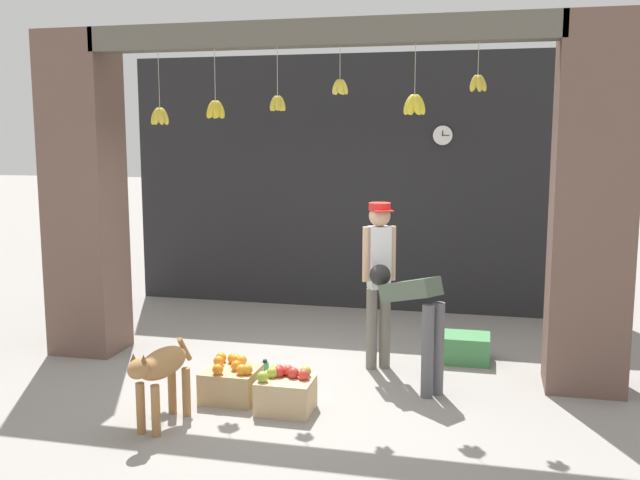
{
  "coord_description": "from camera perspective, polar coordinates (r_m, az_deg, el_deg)",
  "views": [
    {
      "loc": [
        1.64,
        -6.48,
        2.34
      ],
      "look_at": [
        0.0,
        0.43,
        1.29
      ],
      "focal_mm": 40.0,
      "sensor_mm": 36.0,
      "label": 1
    }
  ],
  "objects": [
    {
      "name": "storefront_awning",
      "position": [
        6.86,
        -0.73,
        15.75
      ],
      "size": [
        4.5,
        0.26,
        0.97
      ],
      "color": "#5B564C"
    },
    {
      "name": "dog",
      "position": [
        5.94,
        -12.62,
        -10.11
      ],
      "size": [
        0.31,
        0.85,
        0.69
      ],
      "rotation": [
        0.0,
        0.0,
        -1.71
      ],
      "color": "#9E7042",
      "rests_on": "ground_plane"
    },
    {
      "name": "shop_back_wall",
      "position": [
        9.55,
        3.44,
        4.53
      ],
      "size": [
        6.4,
        0.12,
        3.39
      ],
      "primitive_type": "cube",
      "color": "#232326",
      "rests_on": "ground_plane"
    },
    {
      "name": "water_bottle",
      "position": [
        6.82,
        -4.41,
        -10.61
      ],
      "size": [
        0.07,
        0.07,
        0.25
      ],
      "color": "#38934C",
      "rests_on": "ground_plane"
    },
    {
      "name": "fruit_crate_apples",
      "position": [
        6.21,
        -2.79,
        -12.06
      ],
      "size": [
        0.47,
        0.38,
        0.37
      ],
      "color": "tan",
      "rests_on": "ground_plane"
    },
    {
      "name": "shop_pillar_left",
      "position": [
        8.0,
        -18.32,
        3.37
      ],
      "size": [
        0.7,
        0.6,
        3.39
      ],
      "primitive_type": "cube",
      "color": "brown",
      "rests_on": "ground_plane"
    },
    {
      "name": "wall_clock",
      "position": [
        9.33,
        9.79,
        8.25
      ],
      "size": [
        0.26,
        0.03,
        0.26
      ],
      "color": "black"
    },
    {
      "name": "ground_plane",
      "position": [
        7.08,
        -0.81,
        -10.86
      ],
      "size": [
        60.0,
        60.0,
        0.0
      ],
      "primitive_type": "plane",
      "color": "gray"
    },
    {
      "name": "shopkeeper",
      "position": [
        7.1,
        4.74,
        -2.52
      ],
      "size": [
        0.31,
        0.31,
        1.68
      ],
      "rotation": [
        0.0,
        0.0,
        3.61
      ],
      "color": "#6B665B",
      "rests_on": "ground_plane"
    },
    {
      "name": "worker_stooping",
      "position": [
        6.62,
        7.5,
        -5.62
      ],
      "size": [
        0.75,
        0.63,
        1.11
      ],
      "rotation": [
        0.0,
        0.0,
        0.92
      ],
      "color": "#56565B",
      "rests_on": "ground_plane"
    },
    {
      "name": "produce_box_green",
      "position": [
        7.65,
        11.48,
        -8.46
      ],
      "size": [
        0.51,
        0.42,
        0.28
      ],
      "primitive_type": "cube",
      "color": "#42844C",
      "rests_on": "ground_plane"
    },
    {
      "name": "fruit_crate_oranges",
      "position": [
        6.51,
        -7.11,
        -11.18
      ],
      "size": [
        0.47,
        0.44,
        0.37
      ],
      "color": "tan",
      "rests_on": "ground_plane"
    },
    {
      "name": "shop_pillar_right",
      "position": [
        6.87,
        20.92,
        2.49
      ],
      "size": [
        0.7,
        0.6,
        3.39
      ],
      "primitive_type": "cube",
      "color": "brown",
      "rests_on": "ground_plane"
    }
  ]
}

